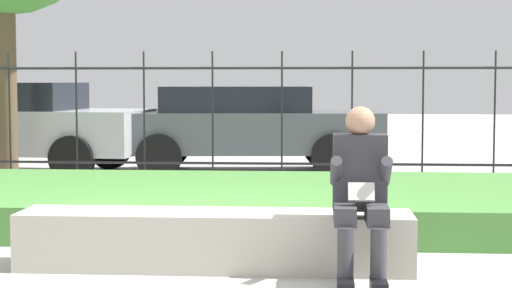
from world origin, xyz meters
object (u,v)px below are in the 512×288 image
stone_bench (215,243)px  person_seated_reader (360,187)px  car_parked_left (10,124)px  car_parked_center (244,126)px

stone_bench → person_seated_reader: (1.06, -0.31, 0.47)m
stone_bench → person_seated_reader: bearing=-16.2°
stone_bench → car_parked_left: (-3.90, 6.38, 0.56)m
car_parked_center → car_parked_left: car_parked_left is taller
stone_bench → person_seated_reader: size_ratio=2.40×
stone_bench → car_parked_center: 6.71m
stone_bench → person_seated_reader: person_seated_reader is taller
car_parked_left → person_seated_reader: bearing=-48.5°
person_seated_reader → car_parked_center: bearing=101.5°
stone_bench → person_seated_reader: 1.21m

